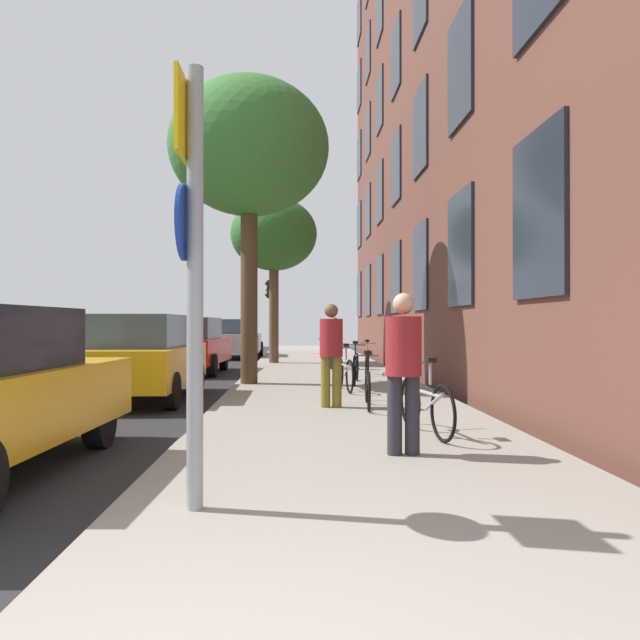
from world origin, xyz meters
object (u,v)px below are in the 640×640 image
object	(u,v)px
traffic_light	(271,302)
tree_near	(249,150)
pedestrian_0	(403,362)
bicycle_2	(345,372)
tree_far	(274,235)
car_3	(239,338)
bicycle_0	(426,404)
car_2	(190,345)
bicycle_5	(329,355)
sign_post	(192,251)
bicycle_1	(368,385)
bicycle_4	(367,360)
car_1	(139,357)
bicycle_3	(356,367)
pedestrian_1	(331,348)
pedestrian_2	(334,339)

from	to	relation	value
traffic_light	tree_near	xyz separation A→B (m)	(0.11, -13.64, 2.96)
pedestrian_0	bicycle_2	bearing A→B (deg)	91.35
tree_far	car_3	xyz separation A→B (m)	(-1.64, 4.77, -3.64)
bicycle_0	car_2	distance (m)	11.26
tree_far	bicycle_5	bearing A→B (deg)	-53.67
tree_near	bicycle_2	size ratio (longest dim) A/B	4.07
bicycle_5	car_2	size ratio (longest dim) A/B	0.43
sign_post	bicycle_0	xyz separation A→B (m)	(2.33, 2.79, -1.51)
bicycle_1	bicycle_4	distance (m)	6.28
sign_post	car_1	bearing A→B (deg)	107.59
sign_post	bicycle_3	xyz separation A→B (m)	(2.09, 8.97, -1.51)
car_3	car_1	bearing A→B (deg)	-92.29
bicycle_1	pedestrian_0	size ratio (longest dim) A/B	1.01
car_2	car_3	bearing A→B (deg)	84.96
sign_post	bicycle_0	world-z (taller)	sign_post
tree_far	bicycle_0	distance (m)	14.01
pedestrian_1	car_1	distance (m)	3.96
bicycle_0	pedestrian_2	world-z (taller)	pedestrian_2
bicycle_1	car_1	distance (m)	4.50
sign_post	traffic_light	bearing A→B (deg)	91.04
bicycle_0	car_2	bearing A→B (deg)	114.52
tree_far	car_2	bearing A→B (deg)	-127.85
sign_post	bicycle_5	distance (m)	13.82
bicycle_3	car_2	distance (m)	6.02
pedestrian_0	pedestrian_1	world-z (taller)	same
tree_near	tree_far	size ratio (longest dim) A/B	1.21
bicycle_3	car_3	size ratio (longest dim) A/B	0.40
bicycle_5	car_2	world-z (taller)	car_2
bicycle_1	tree_near	bearing A→B (deg)	119.92
tree_near	car_3	xyz separation A→B (m)	(-1.35, 11.76, -4.53)
car_3	pedestrian_2	bearing A→B (deg)	-65.33
traffic_light	bicycle_0	xyz separation A→B (m)	(2.74, -19.88, -1.92)
bicycle_1	bicycle_5	size ratio (longest dim) A/B	0.98
pedestrian_2	car_3	bearing A→B (deg)	114.67
traffic_light	bicycle_0	world-z (taller)	traffic_light
bicycle_5	bicycle_3	bearing A→B (deg)	-85.64
tree_near	sign_post	bearing A→B (deg)	-88.07
bicycle_4	bicycle_1	bearing A→B (deg)	-96.73
sign_post	tree_near	bearing A→B (deg)	91.93
tree_near	car_3	distance (m)	12.68
sign_post	pedestrian_0	xyz separation A→B (m)	(1.86, 1.72, -0.93)
bicycle_1	bicycle_0	bearing A→B (deg)	-80.09
bicycle_0	pedestrian_2	distance (m)	10.35
bicycle_1	bicycle_2	size ratio (longest dim) A/B	1.00
sign_post	tree_near	size ratio (longest dim) A/B	0.47
bicycle_5	bicycle_2	bearing A→B (deg)	-90.11
bicycle_0	bicycle_5	xyz separation A→B (m)	(-0.59, 10.84, 0.01)
pedestrian_0	car_1	xyz separation A→B (m)	(-4.07, 5.25, -0.23)
traffic_light	bicycle_4	bearing A→B (deg)	-74.78
traffic_light	car_3	world-z (taller)	traffic_light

